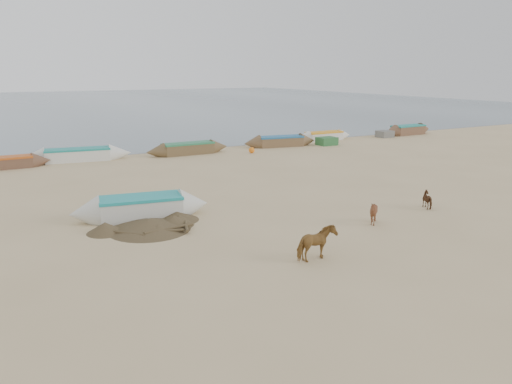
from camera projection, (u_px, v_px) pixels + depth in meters
The scene contains 9 objects.
ground at pixel (310, 242), 17.82m from camera, with size 140.00×140.00×0.00m, color tan.
sea at pixel (41, 105), 87.50m from camera, with size 160.00×160.00×0.00m, color slate.
cow_adult at pixel (316, 244), 16.02m from camera, with size 0.62×1.36×1.15m, color brown.
calf_front at pixel (374, 213), 19.79m from camera, with size 0.79×0.89×0.98m, color #59301C.
calf_right at pixel (429, 200), 22.20m from camera, with size 0.76×0.65×0.76m, color #512F1A.
near_canoe at pixel (141, 207), 20.63m from camera, with size 5.65×1.44×0.93m, color silver, non-canonical shape.
debris_pile at pixel (149, 224), 19.22m from camera, with size 3.19×3.19×0.44m, color brown.
waterline_canoes at pixel (145, 151), 35.16m from camera, with size 56.44×4.22×0.91m.
beach_clutter at pixel (207, 150), 36.43m from camera, with size 45.78×5.83×0.64m.
Camera 1 is at (-9.87, -13.83, 6.00)m, focal length 35.00 mm.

